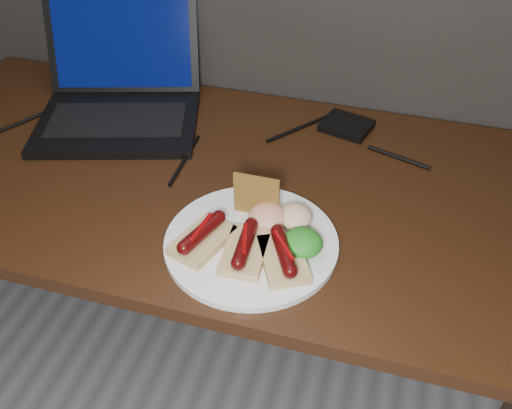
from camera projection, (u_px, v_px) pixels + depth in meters
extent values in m
cube|color=black|center=(199.00, 178.00, 1.19)|extent=(1.40, 0.70, 0.03)
cube|color=black|center=(47.00, 181.00, 1.79)|extent=(0.05, 0.05, 0.72)
cube|color=black|center=(479.00, 266.00, 1.51)|extent=(0.05, 0.05, 0.72)
cube|color=black|center=(118.00, 123.00, 1.30)|extent=(0.42, 0.35, 0.02)
cube|color=black|center=(117.00, 119.00, 1.30)|extent=(0.33, 0.23, 0.00)
cube|color=black|center=(123.00, 41.00, 1.36)|extent=(0.37, 0.19, 0.23)
cube|color=#060745|center=(123.00, 41.00, 1.36)|extent=(0.33, 0.16, 0.20)
cube|color=black|center=(346.00, 126.00, 1.30)|extent=(0.13, 0.11, 0.02)
cylinder|color=black|center=(185.00, 160.00, 1.20)|extent=(0.02, 0.18, 0.01)
cylinder|color=black|center=(305.00, 126.00, 1.30)|extent=(0.14, 0.18, 0.01)
cylinder|color=black|center=(398.00, 158.00, 1.21)|extent=(0.14, 0.05, 0.01)
cylinder|color=black|center=(27.00, 120.00, 1.32)|extent=(0.10, 0.18, 0.01)
cylinder|color=silver|center=(251.00, 243.00, 1.01)|extent=(0.35, 0.35, 0.01)
cube|color=#D3B17C|center=(203.00, 241.00, 0.99)|extent=(0.10, 0.13, 0.02)
cylinder|color=#470408|center=(202.00, 232.00, 0.98)|extent=(0.05, 0.10, 0.02)
sphere|color=#470408|center=(184.00, 248.00, 0.95)|extent=(0.02, 0.02, 0.02)
sphere|color=#470408|center=(219.00, 217.00, 1.01)|extent=(0.02, 0.02, 0.02)
cylinder|color=#710506|center=(201.00, 227.00, 0.97)|extent=(0.02, 0.07, 0.01)
cube|color=#D3B17C|center=(245.00, 252.00, 0.97)|extent=(0.08, 0.12, 0.02)
cylinder|color=#470408|center=(245.00, 243.00, 0.96)|extent=(0.03, 0.10, 0.02)
sphere|color=#470408|center=(238.00, 263.00, 0.92)|extent=(0.03, 0.02, 0.02)
sphere|color=#470408|center=(251.00, 225.00, 0.99)|extent=(0.03, 0.02, 0.02)
cylinder|color=#710506|center=(245.00, 238.00, 0.95)|extent=(0.03, 0.07, 0.01)
cube|color=#D3B17C|center=(283.00, 259.00, 0.96)|extent=(0.11, 0.13, 0.02)
cylinder|color=#470408|center=(284.00, 251.00, 0.94)|extent=(0.07, 0.10, 0.02)
sphere|color=#470408|center=(290.00, 271.00, 0.91)|extent=(0.03, 0.02, 0.02)
sphere|color=#470408|center=(277.00, 231.00, 0.98)|extent=(0.03, 0.02, 0.02)
cylinder|color=#710506|center=(284.00, 245.00, 0.94)|extent=(0.05, 0.06, 0.01)
cube|color=olive|center=(256.00, 195.00, 1.03)|extent=(0.09, 0.01, 0.08)
ellipsoid|color=#1B6313|center=(302.00, 243.00, 0.97)|extent=(0.07, 0.07, 0.04)
ellipsoid|color=#A21810|center=(268.00, 216.00, 1.02)|extent=(0.07, 0.07, 0.04)
ellipsoid|color=beige|center=(295.00, 216.00, 1.03)|extent=(0.06, 0.06, 0.04)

